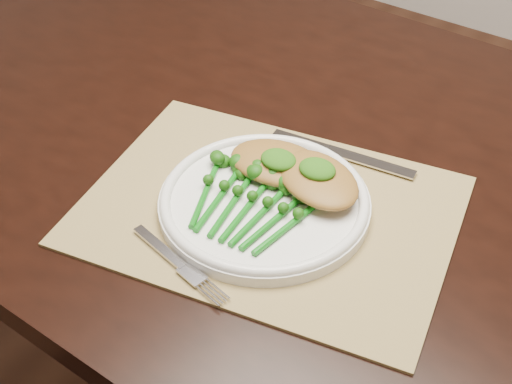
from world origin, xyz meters
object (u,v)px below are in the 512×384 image
Objects in this scene: dining_table at (307,319)px; chicken_fillet_left at (277,163)px; placemat at (269,210)px; broccolini_bundle at (245,210)px; dinner_plate at (264,201)px.

chicken_fillet_left reaches higher than dining_table.
chicken_fillet_left is at bearing 102.07° from placemat.
chicken_fillet_left is at bearing 92.87° from broccolini_bundle.
placemat is at bearing 68.42° from broccolini_bundle.
broccolini_bundle reaches higher than dinner_plate.
dinner_plate reaches higher than placemat.
dining_table is 12.05× the size of chicken_fillet_left.
dining_table is at bearing 81.97° from placemat.
dining_table is 5.85× the size of dinner_plate.
placemat is 0.07m from chicken_fillet_left.
dining_table is 0.40m from placemat.
dinner_plate is (0.00, -0.14, 0.39)m from dining_table.
chicken_fillet_left is 0.09m from broccolini_bundle.
chicken_fillet_left is 0.76× the size of broccolini_bundle.
dining_table is at bearing 70.77° from chicken_fillet_left.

